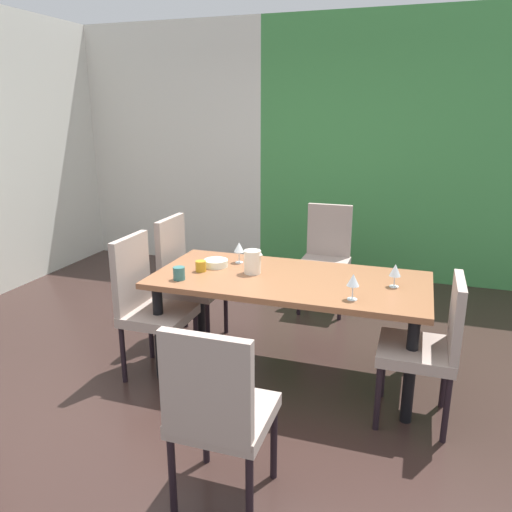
{
  "coord_description": "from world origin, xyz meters",
  "views": [
    {
      "loc": [
        1.24,
        -2.73,
        1.84
      ],
      "look_at": [
        0.17,
        0.47,
        0.85
      ],
      "focal_mm": 35.0,
      "sensor_mm": 36.0,
      "label": 1
    }
  ],
  "objects_px": {
    "chair_right_near": "(431,342)",
    "wine_glass_south": "(353,281)",
    "dining_table": "(289,289)",
    "chair_left_far": "(185,275)",
    "pitcher_left": "(253,262)",
    "wine_glass_center": "(395,271)",
    "serving_bowl_right": "(216,263)",
    "chair_left_near": "(147,301)",
    "wine_glass_west": "(239,248)",
    "chair_head_near": "(218,409)",
    "cup_near_shelf": "(179,273)",
    "cup_near_window": "(201,266)",
    "chair_head_far": "(326,253)"
  },
  "relations": [
    {
      "from": "pitcher_left",
      "to": "wine_glass_center",
      "type": "bearing_deg",
      "value": 1.24
    },
    {
      "from": "dining_table",
      "to": "chair_left_far",
      "type": "xyz_separation_m",
      "value": [
        -0.95,
        0.3,
        -0.09
      ]
    },
    {
      "from": "serving_bowl_right",
      "to": "cup_near_window",
      "type": "distance_m",
      "value": 0.15
    },
    {
      "from": "chair_right_near",
      "to": "serving_bowl_right",
      "type": "xyz_separation_m",
      "value": [
        -1.52,
        0.37,
        0.23
      ]
    },
    {
      "from": "dining_table",
      "to": "serving_bowl_right",
      "type": "bearing_deg",
      "value": 172.62
    },
    {
      "from": "cup_near_window",
      "to": "pitcher_left",
      "type": "bearing_deg",
      "value": 12.06
    },
    {
      "from": "chair_head_near",
      "to": "pitcher_left",
      "type": "bearing_deg",
      "value": 102.14
    },
    {
      "from": "chair_left_far",
      "to": "chair_left_near",
      "type": "bearing_deg",
      "value": 0.1
    },
    {
      "from": "wine_glass_west",
      "to": "cup_near_shelf",
      "type": "xyz_separation_m",
      "value": [
        -0.25,
        -0.5,
        -0.07
      ]
    },
    {
      "from": "wine_glass_center",
      "to": "wine_glass_west",
      "type": "height_order",
      "value": "wine_glass_west"
    },
    {
      "from": "chair_right_near",
      "to": "wine_glass_south",
      "type": "xyz_separation_m",
      "value": [
        -0.47,
        0.02,
        0.33
      ]
    },
    {
      "from": "wine_glass_south",
      "to": "pitcher_left",
      "type": "distance_m",
      "value": 0.8
    },
    {
      "from": "chair_head_near",
      "to": "wine_glass_south",
      "type": "xyz_separation_m",
      "value": [
        0.45,
        1.06,
        0.32
      ]
    },
    {
      "from": "chair_left_far",
      "to": "chair_head_near",
      "type": "height_order",
      "value": "chair_left_far"
    },
    {
      "from": "chair_head_near",
      "to": "chair_right_near",
      "type": "distance_m",
      "value": 1.4
    },
    {
      "from": "chair_right_near",
      "to": "wine_glass_west",
      "type": "relative_size",
      "value": 5.86
    },
    {
      "from": "dining_table",
      "to": "chair_head_far",
      "type": "bearing_deg",
      "value": 89.53
    },
    {
      "from": "chair_left_far",
      "to": "pitcher_left",
      "type": "bearing_deg",
      "value": 67.29
    },
    {
      "from": "pitcher_left",
      "to": "serving_bowl_right",
      "type": "bearing_deg",
      "value": 168.53
    },
    {
      "from": "chair_head_near",
      "to": "cup_near_window",
      "type": "xyz_separation_m",
      "value": [
        -0.66,
        1.28,
        0.24
      ]
    },
    {
      "from": "cup_near_window",
      "to": "pitcher_left",
      "type": "xyz_separation_m",
      "value": [
        0.36,
        0.08,
        0.05
      ]
    },
    {
      "from": "wine_glass_south",
      "to": "cup_near_shelf",
      "type": "bearing_deg",
      "value": 179.86
    },
    {
      "from": "chair_left_far",
      "to": "wine_glass_west",
      "type": "height_order",
      "value": "chair_left_far"
    },
    {
      "from": "chair_left_near",
      "to": "dining_table",
      "type": "bearing_deg",
      "value": 107.34
    },
    {
      "from": "wine_glass_center",
      "to": "cup_near_shelf",
      "type": "xyz_separation_m",
      "value": [
        -1.4,
        -0.31,
        -0.07
      ]
    },
    {
      "from": "cup_near_window",
      "to": "chair_head_far",
      "type": "bearing_deg",
      "value": 65.31
    },
    {
      "from": "dining_table",
      "to": "chair_left_far",
      "type": "bearing_deg",
      "value": 162.68
    },
    {
      "from": "dining_table",
      "to": "chair_left_near",
      "type": "bearing_deg",
      "value": -162.66
    },
    {
      "from": "dining_table",
      "to": "pitcher_left",
      "type": "bearing_deg",
      "value": 177.33
    },
    {
      "from": "chair_right_near",
      "to": "wine_glass_center",
      "type": "bearing_deg",
      "value": 36.68
    },
    {
      "from": "chair_head_near",
      "to": "dining_table",
      "type": "bearing_deg",
      "value": 90.8
    },
    {
      "from": "chair_right_near",
      "to": "pitcher_left",
      "type": "relative_size",
      "value": 5.53
    },
    {
      "from": "wine_glass_south",
      "to": "cup_near_window",
      "type": "height_order",
      "value": "wine_glass_south"
    },
    {
      "from": "dining_table",
      "to": "wine_glass_south",
      "type": "relative_size",
      "value": 11.48
    },
    {
      "from": "chair_right_near",
      "to": "pitcher_left",
      "type": "height_order",
      "value": "chair_right_near"
    },
    {
      "from": "chair_left_far",
      "to": "cup_near_shelf",
      "type": "distance_m",
      "value": 0.66
    },
    {
      "from": "chair_head_far",
      "to": "wine_glass_center",
      "type": "height_order",
      "value": "chair_head_far"
    },
    {
      "from": "chair_left_far",
      "to": "serving_bowl_right",
      "type": "xyz_separation_m",
      "value": [
        0.37,
        -0.22,
        0.2
      ]
    },
    {
      "from": "chair_head_near",
      "to": "pitcher_left",
      "type": "distance_m",
      "value": 1.41
    },
    {
      "from": "chair_left_far",
      "to": "wine_glass_south",
      "type": "bearing_deg",
      "value": 67.84
    },
    {
      "from": "dining_table",
      "to": "wine_glass_south",
      "type": "height_order",
      "value": "wine_glass_south"
    },
    {
      "from": "chair_head_far",
      "to": "wine_glass_south",
      "type": "xyz_separation_m",
      "value": [
        0.46,
        -1.63,
        0.31
      ]
    },
    {
      "from": "chair_right_near",
      "to": "pitcher_left",
      "type": "distance_m",
      "value": 1.29
    },
    {
      "from": "chair_right_near",
      "to": "cup_near_shelf",
      "type": "height_order",
      "value": "chair_right_near"
    },
    {
      "from": "chair_left_far",
      "to": "cup_near_shelf",
      "type": "height_order",
      "value": "chair_left_far"
    },
    {
      "from": "chair_left_far",
      "to": "serving_bowl_right",
      "type": "distance_m",
      "value": 0.48
    },
    {
      "from": "chair_left_near",
      "to": "cup_near_window",
      "type": "distance_m",
      "value": 0.45
    },
    {
      "from": "chair_left_near",
      "to": "wine_glass_west",
      "type": "xyz_separation_m",
      "value": [
        0.5,
        0.52,
        0.3
      ]
    },
    {
      "from": "wine_glass_south",
      "to": "pitcher_left",
      "type": "bearing_deg",
      "value": 158.34
    },
    {
      "from": "chair_left_far",
      "to": "wine_glass_west",
      "type": "xyz_separation_m",
      "value": [
        0.5,
        -0.08,
        0.29
      ]
    }
  ]
}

